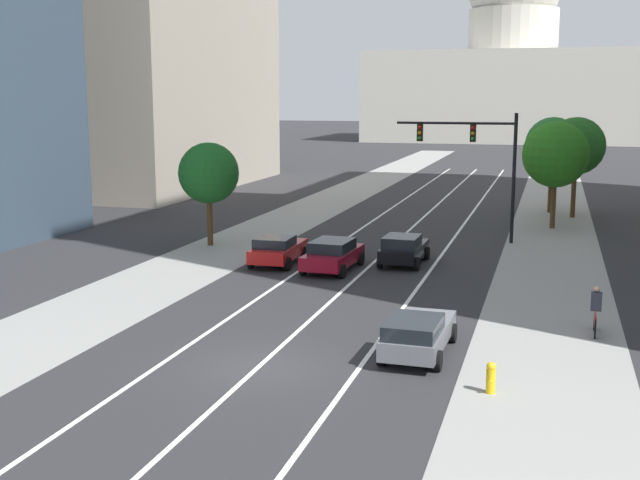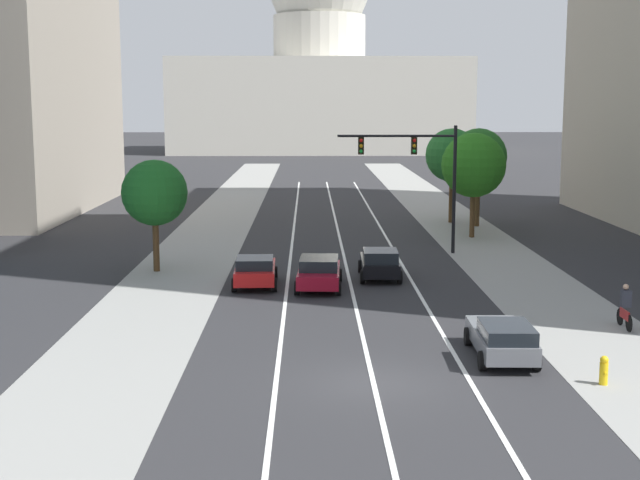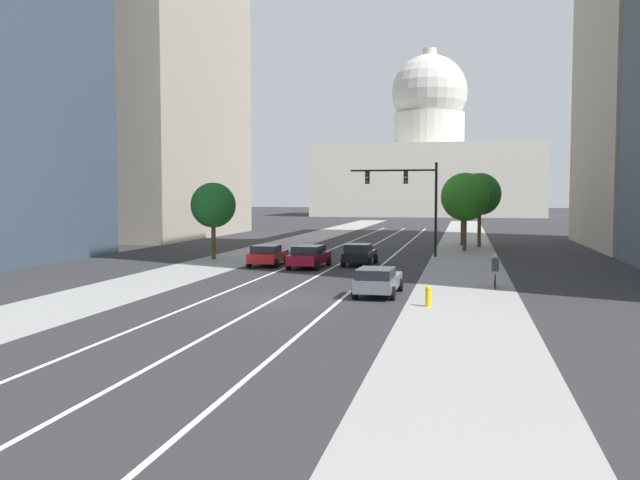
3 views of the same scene
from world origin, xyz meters
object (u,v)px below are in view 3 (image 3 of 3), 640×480
Objects in this scene: traffic_signal_mast at (410,191)px; cyclist at (495,271)px; car_black at (359,254)px; street_tree_mid_right at (463,194)px; fire_hydrant at (428,296)px; car_red at (268,255)px; car_gray at (378,280)px; street_tree_near_right at (480,194)px; car_crimson at (309,256)px; street_tree_far_right at (465,197)px; capitol_building at (429,163)px; street_tree_mid_left at (213,205)px.

cyclist is (5.71, -17.24, -4.23)m from traffic_signal_mast.
car_black is 0.62× the size of street_tree_mid_right.
traffic_signal_mast reaches higher than fire_hydrant.
street_tree_mid_right reaches higher than car_red.
car_gray is 4.94× the size of fire_hydrant.
street_tree_near_right is (8.24, 18.55, 4.05)m from car_black.
car_crimson is at bearing 57.93° from cyclist.
fire_hydrant is at bearing -136.14° from car_gray.
cyclist is 0.26× the size of street_tree_far_right.
capitol_building reaches higher than street_tree_near_right.
traffic_signal_mast is at bearing 20.87° from street_tree_mid_left.
car_crimson is (2.97, -0.60, 0.03)m from car_red.
car_gray is at bearing -150.01° from car_crimson.
cyclist is at bearing -85.50° from capitol_building.
cyclist is 23.22m from street_tree_mid_left.
traffic_signal_mast reaches higher than street_tree_far_right.
car_gray is 0.67× the size of street_tree_mid_right.
car_crimson is at bearing -113.03° from street_tree_mid_right.
car_gray reaches higher than fire_hydrant.
traffic_signal_mast is (2.79, 7.40, 4.31)m from car_black.
traffic_signal_mast is 7.94× the size of fire_hydrant.
car_crimson is (-1.49, -119.44, -11.46)m from capitol_building.
car_red is at bearing -92.15° from capitol_building.
street_tree_far_right is (12.89, 15.10, 3.85)m from car_red.
traffic_signal_mast is (4.28, -109.77, -7.15)m from capitol_building.
street_tree_near_right reaches higher than street_tree_mid_right.
street_tree_near_right is (5.27, 32.41, 4.09)m from car_gray.
cyclist is 0.26× the size of street_tree_mid_right.
street_tree_mid_left is at bearing -94.82° from capitol_building.
car_crimson is 2.65× the size of cyclist.
street_tree_near_right is at bearing 75.83° from street_tree_far_right.
street_tree_far_right reaches higher than cyclist.
car_gray is 0.68× the size of street_tree_far_right.
street_tree_mid_right is at bearing 91.78° from street_tree_far_right.
traffic_signal_mast is 1.08× the size of street_tree_mid_right.
car_black is (5.95, 1.67, 0.03)m from car_red.
capitol_building is 117.73m from car_black.
car_red is 0.63× the size of street_tree_near_right.
car_gray is at bearing -48.37° from street_tree_mid_left.
capitol_building is at bearing 94.86° from street_tree_mid_right.
car_black is at bearing -108.12° from street_tree_mid_right.
capitol_building is at bearing -3.59° from car_red.
car_crimson is at bearing -122.29° from street_tree_far_right.
street_tree_mid_right reaches higher than fire_hydrant.
traffic_signal_mast is at bearing -45.37° from car_red.
car_red is 0.64× the size of street_tree_mid_right.
street_tree_far_right is at bearing -41.92° from car_red.
car_red is 25.04m from street_tree_near_right.
cyclist reaches higher than car_red.
street_tree_near_right is at bearing 40.32° from street_tree_mid_left.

